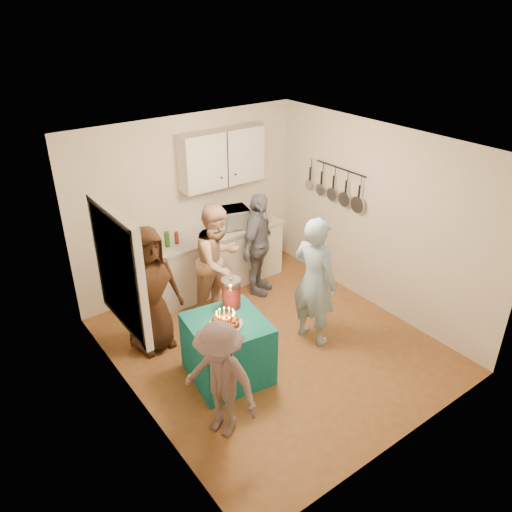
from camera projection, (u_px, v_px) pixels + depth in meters
floor at (272, 345)px, 6.45m from camera, size 4.00×4.00×0.00m
ceiling at (276, 147)px, 5.24m from camera, size 4.00×4.00×0.00m
back_wall at (189, 205)px, 7.27m from camera, size 3.60×3.60×0.00m
left_wall at (130, 306)px, 4.90m from camera, size 4.00×4.00×0.00m
right_wall at (377, 219)px, 6.79m from camera, size 4.00×4.00×0.00m
window_night at (118, 271)px, 5.01m from camera, size 0.04×1.00×1.20m
counter at (214, 261)px, 7.57m from camera, size 2.20×0.58×0.86m
countertop at (213, 234)px, 7.36m from camera, size 2.24×0.62×0.05m
upper_cabinet at (222, 158)px, 7.13m from camera, size 1.30×0.30×0.80m
pot_rack at (338, 186)px, 7.11m from camera, size 0.12×1.00×0.60m
microwave at (230, 218)px, 7.44m from camera, size 0.61×0.49×0.30m
party_table at (228, 349)px, 5.77m from camera, size 0.96×0.96×0.76m
donut_cake at (226, 318)px, 5.51m from camera, size 0.38×0.38×0.18m
punch_jar at (231, 294)px, 5.81m from camera, size 0.22×0.22×0.34m
man_birthday at (314, 281)px, 6.19m from camera, size 0.53×0.70×1.72m
woman_back_left at (149, 290)px, 6.06m from camera, size 0.84×0.57×1.66m
woman_back_center at (218, 262)px, 6.73m from camera, size 0.95×0.83×1.65m
woman_back_right at (258, 245)px, 7.26m from camera, size 0.98×0.82×1.57m
child_near_left at (220, 381)px, 4.89m from camera, size 0.77×0.97×1.32m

